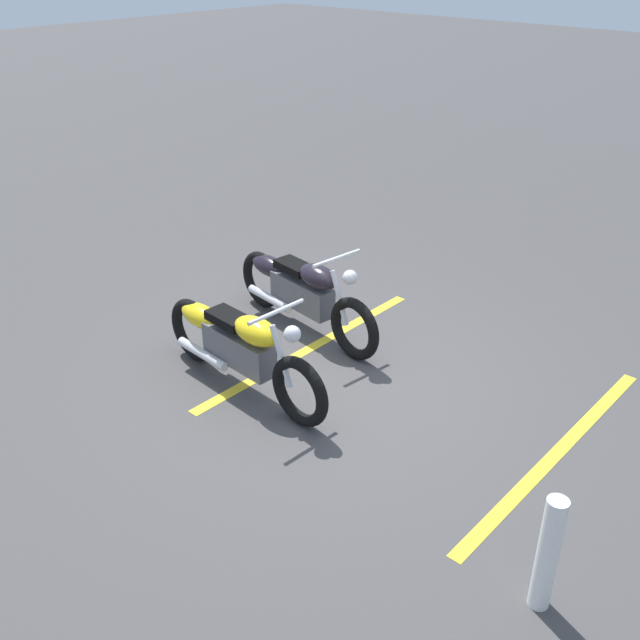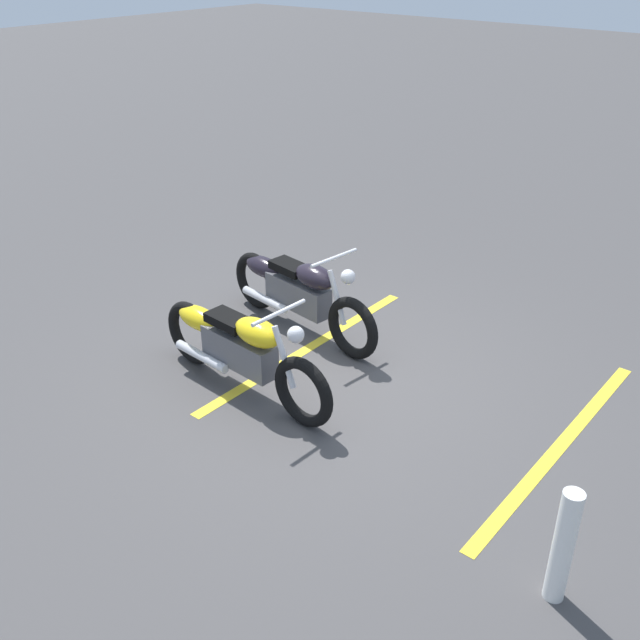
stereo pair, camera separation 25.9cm
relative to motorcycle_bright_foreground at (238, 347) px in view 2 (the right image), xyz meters
The scene contains 6 objects.
ground_plane 0.96m from the motorcycle_bright_foreground, 48.26° to the left, with size 60.00×60.00×0.00m, color #474444.
motorcycle_bright_foreground is the anchor object (origin of this frame).
motorcycle_dark_foreground 1.31m from the motorcycle_bright_foreground, 106.28° to the left, with size 2.23×0.62×1.04m.
bollard_post 3.39m from the motorcycle_bright_foreground, ahead, with size 0.14×0.14×0.88m, color white.
parking_stripe_near 1.10m from the motorcycle_bright_foreground, 89.43° to the left, with size 3.20×0.12×0.01m, color yellow.
parking_stripe_mid 2.99m from the motorcycle_bright_foreground, 21.93° to the left, with size 3.20×0.12×0.01m, color yellow.
Camera 2 is at (3.77, -4.65, 3.89)m, focal length 40.79 mm.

